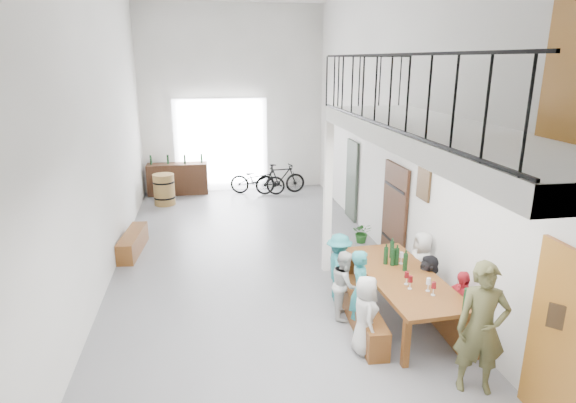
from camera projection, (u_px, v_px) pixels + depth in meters
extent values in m
plane|color=slate|center=(257.00, 265.00, 9.56)|extent=(12.00, 12.00, 0.00)
plane|color=white|center=(233.00, 100.00, 14.44)|extent=(5.50, 0.00, 5.50)
plane|color=white|center=(353.00, 249.00, 3.11)|extent=(5.50, 0.00, 5.50)
plane|color=white|center=(96.00, 130.00, 8.32)|extent=(0.00, 12.00, 12.00)
plane|color=white|center=(397.00, 123.00, 9.23)|extent=(0.00, 12.00, 12.00)
cube|color=white|center=(221.00, 145.00, 14.70)|extent=(2.80, 0.08, 2.80)
cube|color=#90581C|center=(561.00, 343.00, 5.08)|extent=(0.06, 0.95, 2.10)
cube|color=#3C2010|center=(394.00, 215.00, 9.44)|extent=(0.06, 1.10, 2.00)
cube|color=#2F382D|center=(352.00, 180.00, 12.08)|extent=(0.06, 0.80, 2.00)
cube|color=#402D19|center=(424.00, 184.00, 8.15)|extent=(0.04, 0.45, 0.55)
cylinder|color=white|center=(373.00, 132.00, 10.46)|extent=(0.04, 0.28, 0.28)
cube|color=white|center=(440.00, 137.00, 6.02)|extent=(1.50, 5.60, 0.25)
cube|color=black|center=(389.00, 55.00, 5.62)|extent=(0.03, 5.60, 0.03)
cube|color=black|center=(385.00, 126.00, 5.85)|extent=(0.03, 5.60, 0.03)
cube|color=black|center=(370.00, 56.00, 8.36)|extent=(1.50, 0.03, 0.03)
cube|color=white|center=(328.00, 199.00, 8.94)|extent=(0.14, 0.14, 2.88)
cube|color=brown|center=(402.00, 277.00, 7.29)|extent=(1.13, 2.54, 0.06)
cube|color=brown|center=(406.00, 342.00, 6.31)|extent=(0.09, 0.09, 0.73)
cube|color=brown|center=(465.00, 334.00, 6.48)|extent=(0.09, 0.09, 0.73)
cube|color=brown|center=(351.00, 274.00, 8.32)|extent=(0.09, 0.09, 0.73)
cube|color=brown|center=(397.00, 269.00, 8.50)|extent=(0.09, 0.09, 0.73)
cube|color=brown|center=(362.00, 314.00, 7.29)|extent=(0.42, 1.91, 0.44)
cube|color=brown|center=(440.00, 307.00, 7.46)|extent=(0.35, 2.10, 0.48)
cylinder|color=black|center=(392.00, 248.00, 7.87)|extent=(0.07, 0.07, 0.35)
cylinder|color=black|center=(393.00, 255.00, 7.58)|extent=(0.07, 0.07, 0.35)
cylinder|color=black|center=(386.00, 254.00, 7.63)|extent=(0.07, 0.07, 0.35)
cylinder|color=black|center=(397.00, 254.00, 7.60)|extent=(0.07, 0.07, 0.35)
cylinder|color=black|center=(405.00, 260.00, 7.38)|extent=(0.07, 0.07, 0.35)
cube|color=brown|center=(133.00, 243.00, 10.14)|extent=(0.48, 1.54, 0.43)
cylinder|color=brown|center=(164.00, 189.00, 13.41)|extent=(0.58, 0.58, 0.87)
cylinder|color=black|center=(165.00, 197.00, 13.47)|extent=(0.59, 0.59, 0.05)
cylinder|color=black|center=(164.00, 182.00, 13.35)|extent=(0.59, 0.59, 0.05)
cube|color=#3C2010|center=(178.00, 179.00, 14.47)|extent=(1.78, 0.52, 0.94)
cylinder|color=black|center=(151.00, 160.00, 14.17)|extent=(0.06, 0.06, 0.28)
cylinder|color=black|center=(168.00, 159.00, 14.23)|extent=(0.06, 0.06, 0.28)
cylinder|color=black|center=(185.00, 159.00, 14.29)|extent=(0.06, 0.06, 0.28)
cylinder|color=black|center=(201.00, 158.00, 14.42)|extent=(0.06, 0.06, 0.28)
imported|color=beige|center=(365.00, 315.00, 6.59)|extent=(0.41, 0.58, 1.13)
imported|color=#24767A|center=(361.00, 291.00, 7.10)|extent=(0.46, 0.55, 1.28)
imported|color=beige|center=(345.00, 284.00, 7.53)|extent=(0.54, 0.62, 1.09)
imported|color=#24767A|center=(339.00, 267.00, 8.05)|extent=(0.49, 0.79, 1.17)
imported|color=red|center=(460.00, 306.00, 6.85)|extent=(0.43, 0.69, 1.09)
imported|color=black|center=(428.00, 285.00, 7.57)|extent=(0.47, 0.99, 1.02)
imported|color=beige|center=(421.00, 266.00, 8.06)|extent=(0.42, 0.61, 1.20)
imported|color=#4E4D2C|center=(482.00, 328.00, 5.74)|extent=(0.71, 0.57, 1.68)
imported|color=#1E521B|center=(362.00, 232.00, 10.68)|extent=(0.51, 0.47, 0.46)
imported|color=black|center=(257.00, 180.00, 14.48)|extent=(1.77, 1.06, 0.88)
imported|color=black|center=(280.00, 179.00, 14.50)|extent=(1.57, 0.59, 0.92)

